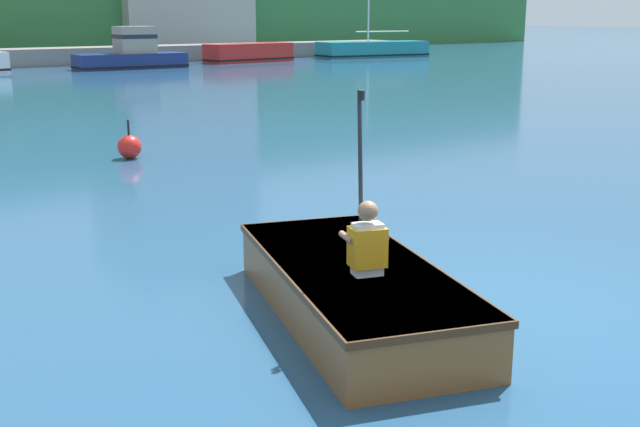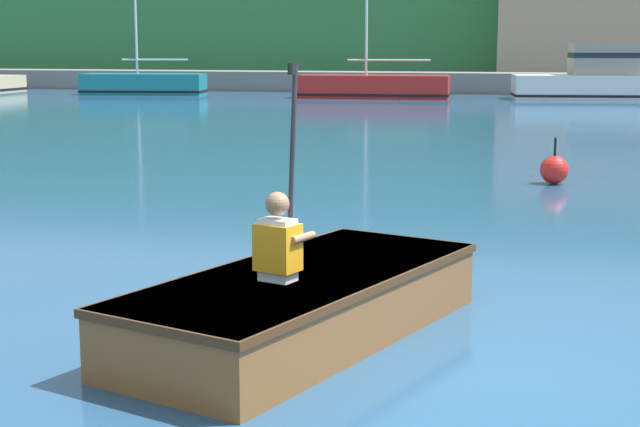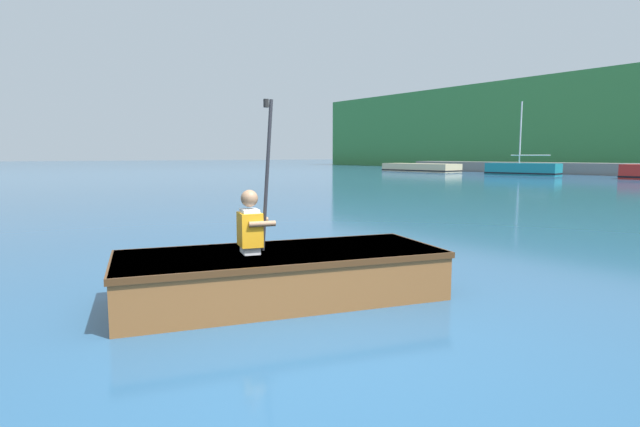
{
  "view_description": "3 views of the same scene",
  "coord_description": "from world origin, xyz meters",
  "px_view_note": "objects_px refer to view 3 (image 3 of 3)",
  "views": [
    {
      "loc": [
        -5.42,
        -4.62,
        2.61
      ],
      "look_at": [
        -1.25,
        1.1,
        0.85
      ],
      "focal_mm": 45.0,
      "sensor_mm": 36.0,
      "label": 1
    },
    {
      "loc": [
        0.59,
        -6.13,
        2.14
      ],
      "look_at": [
        -1.25,
        1.1,
        0.85
      ],
      "focal_mm": 55.0,
      "sensor_mm": 36.0,
      "label": 2
    },
    {
      "loc": [
        2.91,
        -2.18,
        1.46
      ],
      "look_at": [
        -1.25,
        1.1,
        0.85
      ],
      "focal_mm": 28.0,
      "sensor_mm": 36.0,
      "label": 3
    }
  ],
  "objects_px": {
    "moored_boat_dock_west_inner": "(420,168)",
    "moored_boat_dock_center_far": "(522,169)",
    "person_paddler": "(251,224)",
    "rowboat_foreground": "(287,272)"
  },
  "relations": [
    {
      "from": "rowboat_foreground",
      "to": "moored_boat_dock_west_inner",
      "type": "bearing_deg",
      "value": 128.6
    },
    {
      "from": "rowboat_foreground",
      "to": "person_paddler",
      "type": "distance_m",
      "value": 0.63
    },
    {
      "from": "moored_boat_dock_west_inner",
      "to": "moored_boat_dock_center_far",
      "type": "relative_size",
      "value": 1.37
    },
    {
      "from": "moored_boat_dock_center_far",
      "to": "rowboat_foreground",
      "type": "distance_m",
      "value": 36.28
    },
    {
      "from": "moored_boat_dock_center_far",
      "to": "rowboat_foreground",
      "type": "bearing_deg",
      "value": -63.78
    },
    {
      "from": "moored_boat_dock_west_inner",
      "to": "moored_boat_dock_center_far",
      "type": "bearing_deg",
      "value": -3.51
    },
    {
      "from": "rowboat_foreground",
      "to": "person_paddler",
      "type": "height_order",
      "value": "person_paddler"
    },
    {
      "from": "rowboat_foreground",
      "to": "person_paddler",
      "type": "xyz_separation_m",
      "value": [
        -0.11,
        -0.35,
        0.52
      ]
    },
    {
      "from": "moored_boat_dock_center_far",
      "to": "person_paddler",
      "type": "xyz_separation_m",
      "value": [
        15.91,
        -32.89,
        0.36
      ]
    },
    {
      "from": "moored_boat_dock_center_far",
      "to": "person_paddler",
      "type": "distance_m",
      "value": 36.54
    }
  ]
}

